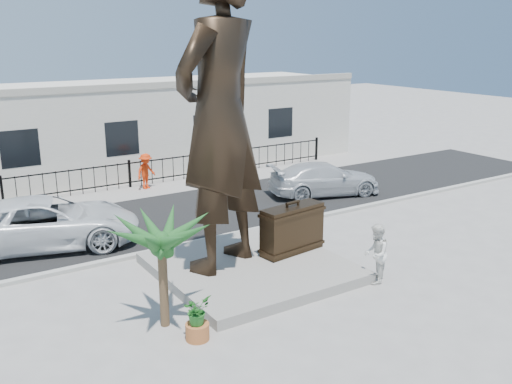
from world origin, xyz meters
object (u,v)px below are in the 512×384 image
statue (219,116)px  car_white (46,223)px  suitcase (292,229)px  tourist (376,254)px

statue → car_white: size_ratio=1.46×
statue → suitcase: bearing=148.5°
statue → car_white: (-3.79, 5.09, -3.85)m
tourist → car_white: (-7.18, 8.00, -0.02)m
statue → tourist: (3.39, -2.91, -3.82)m
suitcase → car_white: size_ratio=0.35×
statue → tourist: bearing=115.2°
suitcase → tourist: size_ratio=1.21×
suitcase → tourist: 2.81m
statue → tourist: statue is taller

